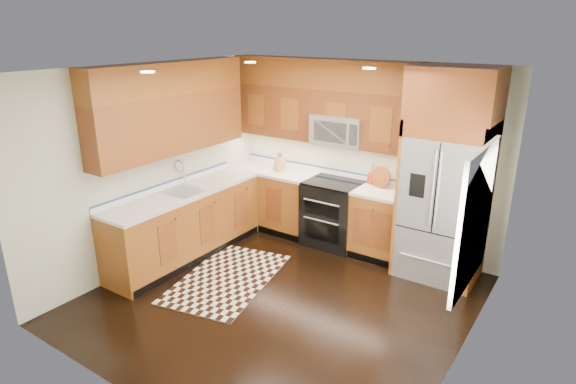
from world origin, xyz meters
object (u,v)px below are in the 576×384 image
Objects in this scene: range at (333,213)px; knife_block at (280,163)px; utensil_crock at (371,176)px; rug at (227,278)px; refrigerator at (446,176)px.

knife_block reaches higher than range.
range is 3.11× the size of utensil_crock.
utensil_crock reaches higher than rug.
rug is 5.63× the size of utensil_crock.
refrigerator reaches higher than range.
utensil_crock is at bearing 7.74° from knife_block.
knife_block is (-0.96, 0.05, 0.58)m from range.
refrigerator is at bearing -1.90° from knife_block.
rug is 2.39m from utensil_crock.
utensil_crock is at bearing 165.84° from refrigerator.
refrigerator reaches higher than utensil_crock.
knife_block reaches higher than rug.
range is 1.12m from knife_block.
refrigerator reaches higher than knife_block.
refrigerator is 8.57× the size of utensil_crock.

